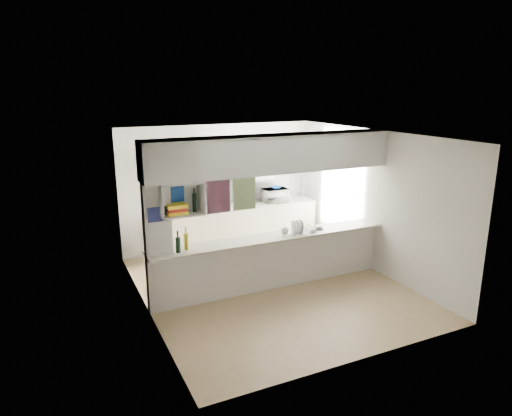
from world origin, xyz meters
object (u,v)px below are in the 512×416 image
microwave (275,195)px  wine_bottles (182,242)px  dish_rack (300,228)px  bowl (276,187)px

microwave → wine_bottles: 3.41m
microwave → dish_rack: size_ratio=1.15×
bowl → wine_bottles: (-2.68, -2.09, -0.19)m
microwave → wine_bottles: size_ratio=1.48×
bowl → wine_bottles: size_ratio=0.65×
dish_rack → bowl: bearing=77.5°
microwave → wine_bottles: wine_bottles is taller
microwave → bowl: size_ratio=2.27×
microwave → bowl: bearing=97.6°
bowl → dish_rack: 2.18m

